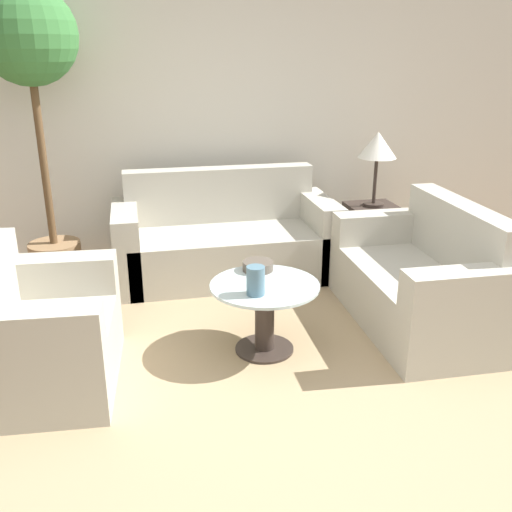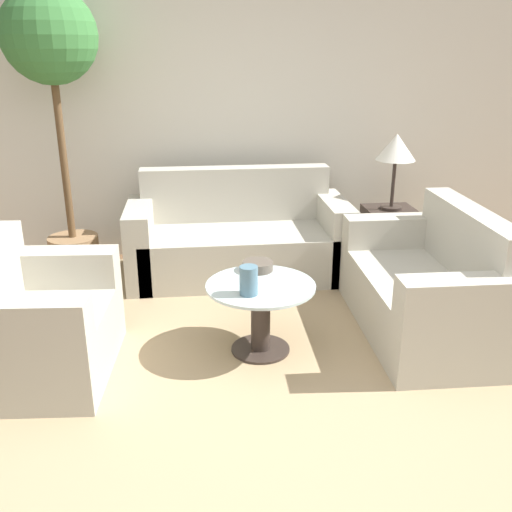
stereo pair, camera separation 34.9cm
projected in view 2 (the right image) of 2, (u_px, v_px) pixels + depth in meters
The scene contains 12 objects.
ground_plane at pixel (253, 431), 2.86m from camera, with size 14.00×14.00×0.00m, color brown.
wall_back at pixel (219, 110), 4.99m from camera, with size 10.00×0.06×2.60m.
rug at pixel (260, 350), 3.62m from camera, with size 3.55×3.57×0.01m.
sofa_main at pixel (238, 240), 4.80m from camera, with size 1.80×0.80×0.86m.
armchair at pixel (34, 328), 3.30m from camera, with size 0.80×1.00×0.83m.
loveseat at pixel (432, 291), 3.79m from camera, with size 0.79×1.44×0.84m.
coffee_table at pixel (261, 309), 3.53m from camera, with size 0.67×0.67×0.46m.
side_table at pixel (389, 238), 4.92m from camera, with size 0.42×0.42×0.53m.
table_lamp at pixel (396, 150), 4.66m from camera, with size 0.32×0.32×0.63m.
potted_plant at pixel (53, 68), 4.31m from camera, with size 0.72×0.72×2.26m.
vase at pixel (249, 281), 3.30m from camera, with size 0.11×0.11×0.17m.
bowl at pixel (258, 266), 3.68m from camera, with size 0.20×0.20×0.06m.
Camera 2 is at (-0.26, -2.37, 1.81)m, focal length 40.00 mm.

